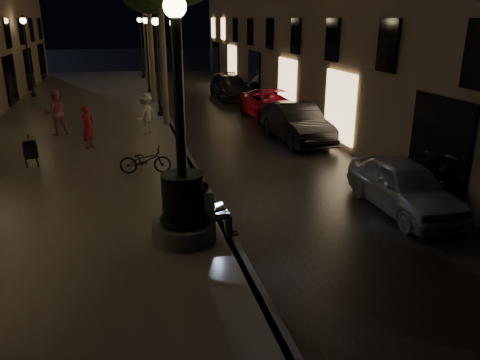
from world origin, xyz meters
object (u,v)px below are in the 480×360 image
object	(u,v)px
pedestrian_pink	(56,112)
lamp_curb_d	(141,39)
pedestrian_red	(88,127)
car_second	(297,123)
car_third	(273,105)
bicycle	(145,160)
fountain_lamppost	(183,196)
car_front	(404,186)
lamp_curb_b	(157,53)
lamp_curb_c	(147,44)
lamp_curb_a	(177,70)
car_rear	(231,87)
lamp_left_c	(27,46)
stroller	(30,150)
pedestrian_white	(146,114)
seated_man_laptop	(211,207)

from	to	relation	value
pedestrian_pink	lamp_curb_d	bearing A→B (deg)	-119.06
pedestrian_red	pedestrian_pink	xyz separation A→B (m)	(-1.38, 2.48, 0.15)
car_second	car_third	bearing A→B (deg)	81.77
car_third	bicycle	world-z (taller)	car_third
fountain_lamppost	car_front	distance (m)	5.90
lamp_curb_b	car_second	size ratio (longest dim) A/B	1.05
lamp_curb_b	lamp_curb_c	size ratio (longest dim) A/B	1.00
lamp_curb_a	car_front	world-z (taller)	lamp_curb_a
lamp_curb_a	pedestrian_red	xyz separation A→B (m)	(-3.10, 2.47, -2.25)
car_third	car_rear	xyz separation A→B (m)	(-0.66, 6.64, -0.00)
lamp_curb_a	lamp_left_c	world-z (taller)	same
car_front	pedestrian_red	xyz separation A→B (m)	(-8.22, 7.77, 0.32)
lamp_left_c	pedestrian_pink	distance (m)	11.55
stroller	pedestrian_white	distance (m)	5.32
car_front	pedestrian_pink	bearing A→B (deg)	133.34
seated_man_laptop	pedestrian_white	distance (m)	10.25
fountain_lamppost	lamp_curb_a	xyz separation A→B (m)	(0.70, 6.00, 2.02)
lamp_curb_d	lamp_left_c	world-z (taller)	same
lamp_curb_b	bicycle	size ratio (longest dim) A/B	3.03
fountain_lamppost	pedestrian_red	bearing A→B (deg)	105.79
lamp_curb_d	stroller	world-z (taller)	lamp_curb_d
car_rear	pedestrian_white	bearing A→B (deg)	-122.30
lamp_curb_a	car_rear	world-z (taller)	lamp_curb_a
pedestrian_pink	seated_man_laptop	bearing A→B (deg)	96.02
lamp_curb_a	stroller	distance (m)	5.51
pedestrian_pink	bicycle	world-z (taller)	pedestrian_pink
pedestrian_white	fountain_lamppost	bearing A→B (deg)	40.75
lamp_curb_b	lamp_left_c	bearing A→B (deg)	131.59
fountain_lamppost	car_second	xyz separation A→B (m)	(5.72, 8.30, -0.46)
seated_man_laptop	lamp_curb_b	distance (m)	14.20
seated_man_laptop	pedestrian_pink	bearing A→B (deg)	111.85
lamp_curb_a	car_third	world-z (taller)	lamp_curb_a
car_third	pedestrian_pink	bearing A→B (deg)	-170.80
pedestrian_pink	car_second	bearing A→B (deg)	148.58
car_rear	pedestrian_red	size ratio (longest dim) A/B	3.10
car_front	pedestrian_white	world-z (taller)	pedestrian_white
car_third	car_rear	world-z (taller)	car_third
lamp_curb_c	pedestrian_pink	world-z (taller)	lamp_curb_c
car_second	pedestrian_white	size ratio (longest dim) A/B	2.69
lamp_curb_a	lamp_curb_c	xyz separation A→B (m)	(0.00, 16.00, 0.00)
car_third	pedestrian_red	bearing A→B (deg)	-154.58
pedestrian_red	lamp_curb_c	bearing A→B (deg)	22.32
lamp_left_c	car_second	distance (m)	18.46
lamp_curb_c	stroller	world-z (taller)	lamp_curb_c
lamp_left_c	stroller	distance (m)	15.71
lamp_left_c	car_second	world-z (taller)	lamp_left_c
lamp_curb_d	pedestrian_red	bearing A→B (deg)	-98.18
bicycle	car_second	bearing A→B (deg)	-52.61
bicycle	lamp_curb_b	bearing A→B (deg)	1.05
stroller	car_second	world-z (taller)	car_second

